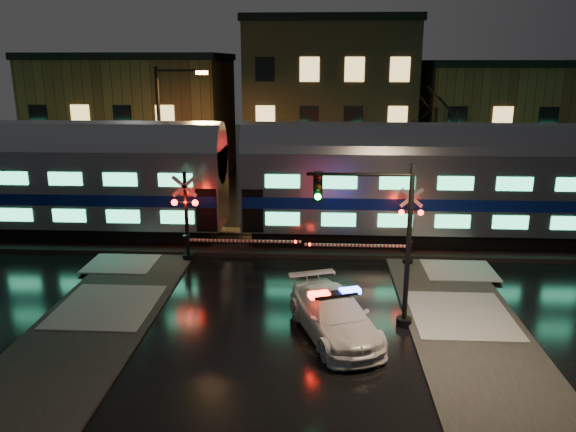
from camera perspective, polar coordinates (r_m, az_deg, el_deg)
The scene contains 13 objects.
ground at distance 23.59m, azimuth -0.25°, elevation -6.78°, with size 120.00×120.00×0.00m, color black.
ballast at distance 28.24m, azimuth 0.36°, elevation -2.72°, with size 90.00×4.20×0.24m, color black.
sidewalk_left at distance 19.73m, azimuth -21.06°, elevation -12.37°, with size 4.00×20.00×0.12m, color #2D2D2D.
sidewalk_right at distance 18.84m, azimuth 19.29°, elevation -13.57°, with size 4.00×20.00×0.12m, color #2D2D2D.
building_left at distance 46.29m, azimuth -15.05°, elevation 9.45°, with size 14.00×10.00×9.00m, color brown.
building_mid at distance 44.42m, azimuth 4.14°, elevation 11.31°, with size 12.00×11.00×11.50m, color brown.
building_right at distance 46.12m, azimuth 20.68°, elevation 8.66°, with size 12.00×10.00×8.50m, color brown.
train at distance 27.68m, azimuth -5.55°, elevation 3.83°, with size 51.00×3.12×5.92m.
police_car at distance 19.09m, azimuth 4.72°, elevation -10.01°, with size 3.61×5.43×1.63m.
crossing_signal_right at distance 25.48m, azimuth 11.44°, elevation -1.73°, with size 5.27×0.63×3.73m.
crossing_signal_left at distance 25.78m, azimuth -9.52°, elevation -0.97°, with size 5.91×0.66×4.19m.
traffic_light at distance 19.10m, azimuth 9.50°, elevation -2.67°, with size 3.72×0.68×5.75m.
streetlight at distance 32.21m, azimuth -12.37°, elevation 8.08°, with size 2.90×0.30×8.66m.
Camera 1 is at (1.32, -21.80, 8.93)m, focal length 35.00 mm.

